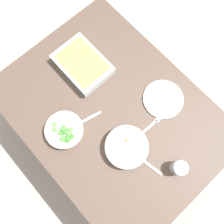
{
  "coord_description": "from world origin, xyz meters",
  "views": [
    {
      "loc": [
        0.22,
        -0.2,
        1.91
      ],
      "look_at": [
        0.0,
        0.0,
        0.74
      ],
      "focal_mm": 35.86,
      "sensor_mm": 36.0,
      "label": 1
    }
  ],
  "objects_px": {
    "stew_bowl": "(126,147)",
    "drink_cup": "(178,168)",
    "broccoli_bowl": "(64,130)",
    "baking_dish": "(83,64)",
    "side_plate": "(163,99)",
    "spoon_by_stew": "(143,161)",
    "fork_on_table": "(152,125)",
    "spoon_by_broccoli": "(82,122)"
  },
  "relations": [
    {
      "from": "spoon_by_stew",
      "to": "fork_on_table",
      "type": "height_order",
      "value": "spoon_by_stew"
    },
    {
      "from": "stew_bowl",
      "to": "drink_cup",
      "type": "relative_size",
      "value": 2.59
    },
    {
      "from": "stew_bowl",
      "to": "fork_on_table",
      "type": "relative_size",
      "value": 1.24
    },
    {
      "from": "fork_on_table",
      "to": "drink_cup",
      "type": "bearing_deg",
      "value": -14.62
    },
    {
      "from": "stew_bowl",
      "to": "fork_on_table",
      "type": "bearing_deg",
      "value": 88.98
    },
    {
      "from": "spoon_by_broccoli",
      "to": "drink_cup",
      "type": "bearing_deg",
      "value": 21.81
    },
    {
      "from": "baking_dish",
      "to": "spoon_by_stew",
      "type": "height_order",
      "value": "baking_dish"
    },
    {
      "from": "broccoli_bowl",
      "to": "stew_bowl",
      "type": "bearing_deg",
      "value": 32.9
    },
    {
      "from": "stew_bowl",
      "to": "broccoli_bowl",
      "type": "distance_m",
      "value": 0.33
    },
    {
      "from": "stew_bowl",
      "to": "baking_dish",
      "type": "xyz_separation_m",
      "value": [
        -0.5,
        0.13,
        0.0
      ]
    },
    {
      "from": "baking_dish",
      "to": "spoon_by_stew",
      "type": "distance_m",
      "value": 0.61
    },
    {
      "from": "spoon_by_stew",
      "to": "fork_on_table",
      "type": "relative_size",
      "value": 0.99
    },
    {
      "from": "broccoli_bowl",
      "to": "spoon_by_broccoli",
      "type": "xyz_separation_m",
      "value": [
        0.02,
        0.1,
        -0.03
      ]
    },
    {
      "from": "baking_dish",
      "to": "fork_on_table",
      "type": "xyz_separation_m",
      "value": [
        0.5,
        0.05,
        -0.03
      ]
    },
    {
      "from": "drink_cup",
      "to": "fork_on_table",
      "type": "bearing_deg",
      "value": 165.38
    },
    {
      "from": "spoon_by_broccoli",
      "to": "fork_on_table",
      "type": "distance_m",
      "value": 0.37
    },
    {
      "from": "baking_dish",
      "to": "drink_cup",
      "type": "relative_size",
      "value": 3.53
    },
    {
      "from": "stew_bowl",
      "to": "side_plate",
      "type": "xyz_separation_m",
      "value": [
        -0.06,
        0.33,
        -0.03
      ]
    },
    {
      "from": "spoon_by_broccoli",
      "to": "spoon_by_stew",
      "type": "bearing_deg",
      "value": 15.63
    },
    {
      "from": "stew_bowl",
      "to": "spoon_by_stew",
      "type": "distance_m",
      "value": 0.11
    },
    {
      "from": "fork_on_table",
      "to": "baking_dish",
      "type": "bearing_deg",
      "value": -174.08
    },
    {
      "from": "baking_dish",
      "to": "fork_on_table",
      "type": "distance_m",
      "value": 0.5
    },
    {
      "from": "broccoli_bowl",
      "to": "drink_cup",
      "type": "xyz_separation_m",
      "value": [
        0.52,
        0.3,
        0.01
      ]
    },
    {
      "from": "broccoli_bowl",
      "to": "drink_cup",
      "type": "relative_size",
      "value": 2.34
    },
    {
      "from": "broccoli_bowl",
      "to": "side_plate",
      "type": "distance_m",
      "value": 0.55
    },
    {
      "from": "spoon_by_broccoli",
      "to": "broccoli_bowl",
      "type": "bearing_deg",
      "value": -101.73
    },
    {
      "from": "drink_cup",
      "to": "spoon_by_stew",
      "type": "relative_size",
      "value": 0.48
    },
    {
      "from": "broccoli_bowl",
      "to": "spoon_by_broccoli",
      "type": "relative_size",
      "value": 1.14
    },
    {
      "from": "stew_bowl",
      "to": "drink_cup",
      "type": "xyz_separation_m",
      "value": [
        0.25,
        0.12,
        0.01
      ]
    },
    {
      "from": "drink_cup",
      "to": "side_plate",
      "type": "xyz_separation_m",
      "value": [
        -0.3,
        0.21,
        -0.03
      ]
    },
    {
      "from": "drink_cup",
      "to": "spoon_by_stew",
      "type": "height_order",
      "value": "drink_cup"
    },
    {
      "from": "stew_bowl",
      "to": "baking_dish",
      "type": "distance_m",
      "value": 0.51
    },
    {
      "from": "side_plate",
      "to": "spoon_by_broccoli",
      "type": "relative_size",
      "value": 1.26
    },
    {
      "from": "broccoli_bowl",
      "to": "side_plate",
      "type": "height_order",
      "value": "broccoli_bowl"
    },
    {
      "from": "baking_dish",
      "to": "side_plate",
      "type": "distance_m",
      "value": 0.48
    },
    {
      "from": "side_plate",
      "to": "spoon_by_broccoli",
      "type": "bearing_deg",
      "value": -116.09
    },
    {
      "from": "broccoli_bowl",
      "to": "spoon_by_broccoli",
      "type": "bearing_deg",
      "value": 78.27
    },
    {
      "from": "stew_bowl",
      "to": "broccoli_bowl",
      "type": "bearing_deg",
      "value": -147.1
    },
    {
      "from": "stew_bowl",
      "to": "fork_on_table",
      "type": "xyz_separation_m",
      "value": [
        0.0,
        0.18,
        -0.03
      ]
    },
    {
      "from": "baking_dish",
      "to": "side_plate",
      "type": "bearing_deg",
      "value": 24.12
    },
    {
      "from": "spoon_by_broccoli",
      "to": "side_plate",
      "type": "bearing_deg",
      "value": 63.91
    },
    {
      "from": "broccoli_bowl",
      "to": "baking_dish",
      "type": "relative_size",
      "value": 0.66
    }
  ]
}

